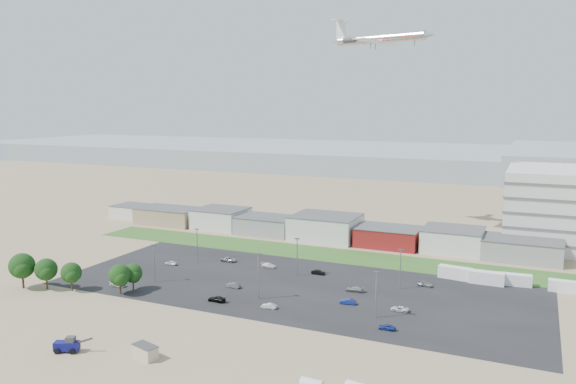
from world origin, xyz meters
The scene contains 37 objects.
ground centered at (0.00, 0.00, 0.00)m, with size 700.00×700.00×0.00m, color #816C52.
parking_lot centered at (5.00, 20.00, 0.01)m, with size 120.00×50.00×0.01m, color black.
grass_strip centered at (0.00, 52.00, 0.01)m, with size 160.00×16.00×0.02m, color #2C5720.
hills_backdrop centered at (40.00, 315.00, 4.50)m, with size 700.00×200.00×9.00m, color gray, non-canonical shape.
building_row centered at (-17.00, 71.00, 4.00)m, with size 170.00×20.00×8.00m, color silver, non-canonical shape.
portable_shed centered at (-3.32, -28.89, 1.24)m, with size 4.91×2.55×2.47m, color #BFAF90, non-canonical shape.
telehandler centered at (-18.15, -32.75, 1.49)m, with size 7.13×2.38×2.97m, color #0B0D5B, non-canonical shape.
storage_tank_nw centered at (28.27, -27.58, 1.10)m, with size 3.66×1.83×2.19m, color silver, non-canonical shape.
box_trailer_a centered at (40.77, 42.53, 1.60)m, with size 8.53×2.66×3.20m, color silver, non-canonical shape.
box_trailer_b centered at (48.72, 41.30, 1.61)m, with size 8.59×2.68×3.22m, color silver, non-canonical shape.
box_trailer_c centered at (55.39, 42.97, 1.47)m, with size 7.86×2.46×2.95m, color silver, non-canonical shape.
box_trailer_d centered at (66.72, 42.36, 1.42)m, with size 7.55×2.36×2.83m, color silver, non-canonical shape.
tree_far_left centered at (-56.20, -9.49, 5.03)m, with size 6.71×6.71×10.07m, color black, non-canonical shape.
tree_left centered at (-50.29, -7.53, 4.38)m, with size 5.84×5.84×8.75m, color black, non-canonical shape.
tree_mid centered at (-43.63, -6.03, 4.03)m, with size 5.38×5.38×8.07m, color black, non-canonical shape.
tree_right centered at (-31.12, -3.14, 4.18)m, with size 5.57×5.57×8.36m, color black, non-canonical shape.
tree_near centered at (-30.30, 0.60, 3.76)m, with size 5.02×5.02×7.53m, color black, non-canonical shape.
lightpole_front_l centered at (-29.49, 8.06, 4.92)m, with size 1.16×0.48×9.85m, color slate, non-canonical shape.
lightpole_front_m centered at (0.79, 7.48, 5.50)m, with size 1.29×0.54×11.00m, color slate, non-canonical shape.
lightpole_front_r centered at (29.09, 7.17, 5.09)m, with size 1.20×0.50×10.18m, color slate, non-canonical shape.
lightpole_back_l centered at (-29.63, 28.10, 4.98)m, with size 1.17×0.49×9.95m, color slate, non-canonical shape.
lightpole_back_m centered at (1.64, 28.51, 5.05)m, with size 1.19×0.50×10.11m, color slate, non-canonical shape.
lightpole_back_r centered at (29.43, 28.43, 5.01)m, with size 1.18×0.49×10.01m, color slate, non-canonical shape.
airliner centered at (5.65, 92.65, 68.32)m, with size 40.57×27.66×11.99m, color silver, non-canonical shape.
parked_car_0 centered at (32.94, 13.00, 0.56)m, with size 1.85×4.00×1.11m, color silver.
parked_car_1 centered at (21.11, 12.66, 0.62)m, with size 1.31×3.74×1.23m, color navy.
parked_car_2 centered at (33.02, 1.62, 0.58)m, with size 1.38×3.42×1.16m, color navy.
parked_car_3 centered at (-7.14, 1.80, 0.63)m, with size 1.77×4.36×1.27m, color black.
parked_car_4 centered at (-8.69, 12.21, 0.63)m, with size 1.34×3.84×1.26m, color #595B5E.
parked_car_5 centered at (-35.07, 22.72, 0.61)m, with size 1.44×3.59×1.22m, color silver.
parked_car_6 centered at (-8.36, 31.73, 0.64)m, with size 1.80×4.43×1.29m, color silver.
parked_car_8 centered at (34.81, 32.88, 0.65)m, with size 1.53×3.80×1.30m, color #A5A5AA.
parked_car_9 centered at (-21.79, 32.46, 0.65)m, with size 2.15×4.66×1.30m, color #A5A5AA.
parked_car_10 centered at (-35.58, 1.17, 0.63)m, with size 1.75×4.31×1.25m, color silver.
parked_car_11 centered at (6.58, 31.38, 0.61)m, with size 1.30×3.73×1.23m, color black.
parked_car_12 centered at (19.84, 21.76, 0.63)m, with size 1.78×4.37×1.27m, color #A5A5AA.
parked_car_13 centered at (5.85, 2.79, 0.58)m, with size 1.22×3.51×1.16m, color silver.
Camera 1 is at (58.97, -105.12, 44.61)m, focal length 35.00 mm.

